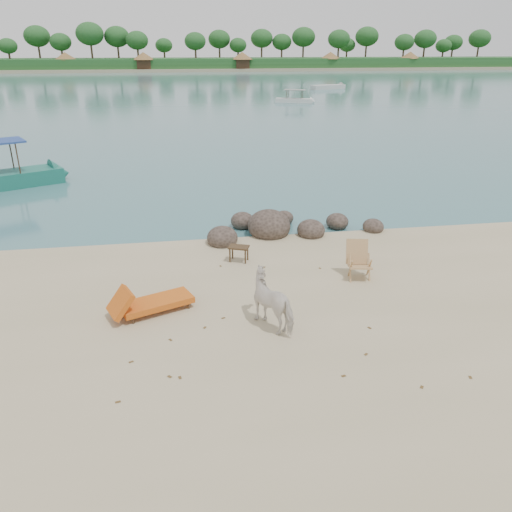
# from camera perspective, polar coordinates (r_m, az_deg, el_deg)

# --- Properties ---
(water) EXTENTS (400.00, 400.00, 0.00)m
(water) POSITION_cam_1_polar(r_m,az_deg,el_deg) (100.06, -8.08, 19.18)
(water) COLOR #346269
(water) RESTS_ON ground
(far_shore) EXTENTS (420.00, 90.00, 1.40)m
(far_shore) POSITION_cam_1_polar(r_m,az_deg,el_deg) (179.96, -8.88, 20.68)
(far_shore) COLOR tan
(far_shore) RESTS_ON ground
(far_scenery) EXTENTS (420.00, 18.00, 9.50)m
(far_scenery) POSITION_cam_1_polar(r_m,az_deg,el_deg) (146.59, -8.72, 21.48)
(far_scenery) COLOR #1E4C1E
(far_scenery) RESTS_ON ground
(boulders) EXTENTS (6.28, 2.84, 1.12)m
(boulders) POSITION_cam_1_polar(r_m,az_deg,el_deg) (17.45, 2.42, 3.24)
(boulders) COLOR #302720
(boulders) RESTS_ON ground
(cow) EXTENTS (1.39, 1.64, 1.27)m
(cow) POSITION_cam_1_polar(r_m,az_deg,el_deg) (11.53, 2.17, -5.21)
(cow) COLOR silver
(cow) RESTS_ON ground
(side_table) EXTENTS (0.69, 0.58, 0.48)m
(side_table) POSITION_cam_1_polar(r_m,az_deg,el_deg) (15.08, -1.97, 0.14)
(side_table) COLOR #352715
(side_table) RESTS_ON ground
(lounge_chair) EXTENTS (2.32, 1.53, 0.66)m
(lounge_chair) POSITION_cam_1_polar(r_m,az_deg,el_deg) (12.49, -11.33, -4.93)
(lounge_chair) COLOR #CF5A18
(lounge_chair) RESTS_ON ground
(deck_chair) EXTENTS (0.79, 0.85, 1.04)m
(deck_chair) POSITION_cam_1_polar(r_m,az_deg,el_deg) (14.15, 11.83, -0.70)
(deck_chair) COLOR tan
(deck_chair) RESTS_ON ground
(boat_mid) EXTENTS (4.87, 3.05, 2.39)m
(boat_mid) POSITION_cam_1_polar(r_m,az_deg,el_deg) (61.12, 4.44, 18.23)
(boat_mid) COLOR silver
(boat_mid) RESTS_ON water
(boat_far) EXTENTS (6.47, 3.56, 0.74)m
(boat_far) POSITION_cam_1_polar(r_m,az_deg,el_deg) (81.73, 8.24, 18.65)
(boat_far) COLOR beige
(boat_far) RESTS_ON water
(dead_leaves) EXTENTS (6.92, 6.43, 0.00)m
(dead_leaves) POSITION_cam_1_polar(r_m,az_deg,el_deg) (11.66, 1.94, -8.41)
(dead_leaves) COLOR brown
(dead_leaves) RESTS_ON ground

